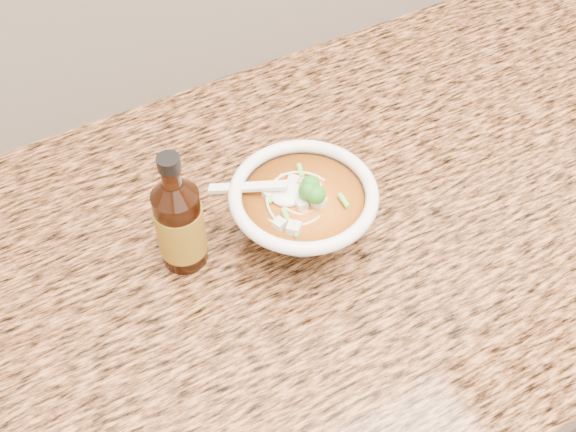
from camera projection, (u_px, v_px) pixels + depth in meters
cabinet at (385, 358)px, 1.28m from camera, size 4.00×0.65×0.86m
counter_slab at (420, 189)px, 0.94m from camera, size 4.00×0.68×0.04m
soup_bowl at (303, 212)px, 0.83m from camera, size 0.18×0.17×0.09m
hot_sauce_bottle at (180, 223)px, 0.79m from camera, size 0.06×0.06×0.16m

